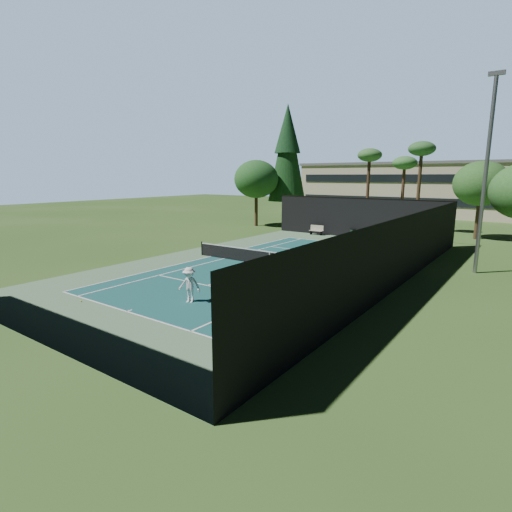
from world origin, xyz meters
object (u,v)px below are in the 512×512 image
(tennis_ball_b, at_px, (288,255))
(trash_bin, at_px, (353,233))
(tennis_net, at_px, (269,258))
(tennis_ball_a, at_px, (81,301))
(player, at_px, (189,285))
(park_bench, at_px, (317,230))
(tennis_ball_c, at_px, (288,259))
(tennis_ball_d, at_px, (264,248))

(tennis_ball_b, height_order, trash_bin, trash_bin)
(tennis_net, xyz_separation_m, tennis_ball_b, (-0.86, 3.91, -0.52))
(tennis_ball_a, bearing_deg, tennis_ball_b, 82.25)
(player, distance_m, park_bench, 25.10)
(tennis_ball_c, bearing_deg, trash_bin, 91.13)
(tennis_ball_a, bearing_deg, tennis_ball_c, 78.17)
(tennis_ball_b, distance_m, tennis_ball_c, 1.72)
(tennis_ball_c, xyz_separation_m, trash_bin, (-0.26, 13.11, 0.44))
(tennis_net, relative_size, tennis_ball_d, 199.25)
(player, relative_size, park_bench, 1.19)
(player, bearing_deg, tennis_ball_c, 78.51)
(tennis_ball_b, bearing_deg, tennis_ball_d, 155.60)
(tennis_net, relative_size, trash_bin, 13.65)
(player, bearing_deg, tennis_net, 80.35)
(tennis_net, distance_m, tennis_ball_d, 6.82)
(tennis_ball_b, xyz_separation_m, park_bench, (-3.33, 11.41, 0.51))
(tennis_net, bearing_deg, tennis_ball_d, 127.46)
(tennis_net, xyz_separation_m, tennis_ball_a, (-3.07, -12.29, -0.52))
(tennis_net, distance_m, tennis_ball_a, 12.68)
(park_bench, bearing_deg, tennis_ball_c, -71.93)
(tennis_net, height_order, park_bench, tennis_net)
(tennis_ball_b, xyz_separation_m, tennis_ball_c, (0.88, -1.48, 0.00))
(tennis_ball_b, bearing_deg, tennis_ball_a, -97.75)
(tennis_ball_c, distance_m, tennis_ball_d, 5.10)
(tennis_ball_d, bearing_deg, tennis_net, -52.54)
(tennis_net, bearing_deg, tennis_ball_b, 102.45)
(tennis_ball_c, relative_size, park_bench, 0.05)
(player, height_order, tennis_ball_a, player)
(tennis_ball_c, height_order, park_bench, park_bench)
(tennis_ball_d, height_order, trash_bin, trash_bin)
(tennis_ball_c, height_order, tennis_ball_d, tennis_ball_c)
(tennis_ball_a, distance_m, tennis_ball_c, 15.05)
(tennis_ball_b, relative_size, trash_bin, 0.08)
(player, bearing_deg, trash_bin, 75.60)
(player, distance_m, tennis_ball_c, 11.70)
(tennis_ball_c, bearing_deg, player, -83.37)
(tennis_net, xyz_separation_m, tennis_ball_d, (-4.14, 5.40, -0.53))
(tennis_net, distance_m, park_bench, 15.89)
(tennis_ball_b, height_order, tennis_ball_c, tennis_ball_c)
(tennis_ball_b, height_order, park_bench, park_bench)
(tennis_ball_c, distance_m, park_bench, 13.57)
(tennis_ball_a, relative_size, tennis_ball_c, 1.01)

